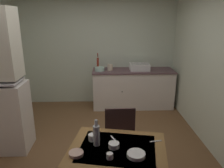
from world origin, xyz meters
name	(u,v)px	position (x,y,z in m)	size (l,w,h in m)	color
ground_plane	(94,149)	(0.00, 0.00, 0.00)	(5.19, 5.19, 0.00)	brown
wall_back	(96,48)	(0.00, 2.15, 1.35)	(3.80, 0.10, 2.70)	beige
wall_right	(222,67)	(1.90, 0.00, 1.35)	(0.10, 4.29, 2.70)	beige
counter_cabinet	(133,88)	(0.85, 1.78, 0.44)	(1.87, 0.64, 0.88)	silver
sink_basin	(139,67)	(0.98, 1.78, 0.96)	(0.44, 0.34, 0.15)	silver
hand_pump	(98,63)	(0.04, 1.82, 1.05)	(0.05, 0.27, 0.39)	maroon
mixing_bowl_counter	(100,69)	(0.07, 1.73, 0.93)	(0.21, 0.21, 0.09)	#ADD1C1
stoneware_crock	(110,67)	(0.31, 1.78, 0.95)	(0.12, 0.12, 0.14)	beige
dining_table	(117,157)	(0.31, -1.09, 0.64)	(1.12, 0.94, 0.74)	olive
chair_far_side	(119,138)	(0.37, -0.48, 0.50)	(0.41, 0.41, 0.97)	#34221B
serving_bowl_wide	(136,155)	(0.49, -1.24, 0.76)	(0.18, 0.18, 0.04)	white
soup_bowl_small	(76,153)	(-0.10, -1.19, 0.76)	(0.15, 0.15, 0.03)	tan
sauce_dish	(114,145)	(0.28, -1.08, 0.77)	(0.11, 0.11, 0.05)	white
mug_dark	(110,156)	(0.23, -1.27, 0.77)	(0.06, 0.06, 0.06)	white
mug_tall	(92,137)	(0.04, -0.94, 0.78)	(0.09, 0.09, 0.07)	white
glass_bottle	(96,135)	(0.10, -1.03, 0.86)	(0.07, 0.07, 0.29)	#B7BCC1
table_knife	(114,140)	(0.29, -0.93, 0.75)	(0.18, 0.02, 0.01)	silver
teaspoon_near_bowl	(156,141)	(0.74, -0.98, 0.75)	(0.14, 0.02, 0.01)	beige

